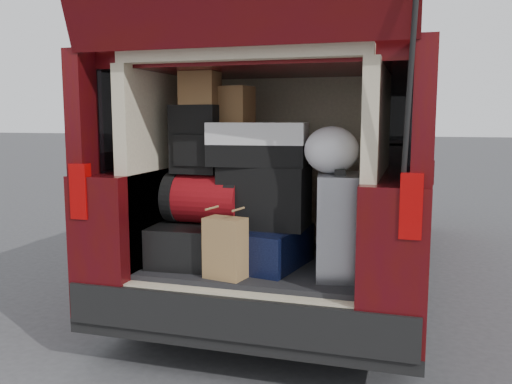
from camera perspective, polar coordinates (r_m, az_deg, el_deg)
ground at (r=3.29m, az=-0.55°, el=-17.64°), size 80.00×80.00×0.00m
minivan at (r=4.80m, az=5.98°, el=1.77°), size 1.90×5.35×2.77m
load_floor at (r=3.43m, az=0.82°, el=-11.58°), size 1.24×1.05×0.55m
black_hardshell at (r=3.33m, az=-6.40°, el=-5.19°), size 0.46×0.61×0.23m
navy_hardshell at (r=3.20m, az=0.86°, el=-5.74°), size 0.51×0.59×0.23m
silver_roller at (r=2.99m, az=8.70°, el=-3.48°), size 0.29×0.41×0.56m
kraft_bag at (r=2.94m, az=-3.25°, el=-5.91°), size 0.24×0.18×0.33m
red_duffel at (r=3.26m, az=-5.37°, el=-0.66°), size 0.47×0.31×0.30m
black_soft_case at (r=3.17m, az=0.91°, el=-0.46°), size 0.50×0.31×0.36m
backpack at (r=3.24m, az=-6.32°, el=5.53°), size 0.29×0.18×0.40m
twotone_duffel at (r=3.14m, az=0.22°, el=5.06°), size 0.58×0.34×0.25m
grocery_sack_lower at (r=3.23m, az=-5.92°, el=10.80°), size 0.21×0.18×0.19m
grocery_sack_upper at (r=3.25m, az=-2.39°, el=9.20°), size 0.23×0.20×0.21m
plastic_bag_right at (r=2.96m, az=7.95°, el=4.40°), size 0.34×0.33×0.26m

